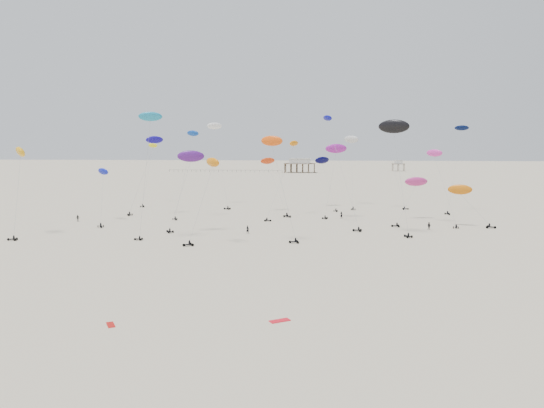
# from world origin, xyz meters

# --- Properties ---
(ground_plane) EXTENTS (900.00, 900.00, 0.00)m
(ground_plane) POSITION_xyz_m (0.00, 200.00, 0.00)
(ground_plane) COLOR beige
(pavilion_main) EXTENTS (21.00, 13.00, 9.80)m
(pavilion_main) POSITION_xyz_m (-10.00, 350.00, 4.22)
(pavilion_main) COLOR brown
(pavilion_main) RESTS_ON ground
(pavilion_small) EXTENTS (9.00, 7.00, 8.00)m
(pavilion_small) POSITION_xyz_m (60.00, 380.00, 3.49)
(pavilion_small) COLOR brown
(pavilion_small) RESTS_ON ground
(pier_fence) EXTENTS (80.20, 0.20, 1.50)m
(pier_fence) POSITION_xyz_m (-62.00, 350.00, 0.77)
(pier_fence) COLOR black
(pier_fence) RESTS_ON ground
(rig_0) EXTENTS (9.01, 7.41, 20.98)m
(rig_0) POSITION_xyz_m (-36.59, 122.58, 15.68)
(rig_0) COLOR black
(rig_0) RESTS_ON ground
(rig_1) EXTENTS (3.99, 16.62, 22.26)m
(rig_1) POSITION_xyz_m (-45.45, 148.32, 12.90)
(rig_1) COLOR black
(rig_1) RESTS_ON ground
(rig_2) EXTENTS (9.46, 16.15, 27.82)m
(rig_2) POSITION_xyz_m (13.18, 107.51, 14.69)
(rig_2) COLOR black
(rig_2) RESTS_ON ground
(rig_3) EXTENTS (7.75, 11.43, 24.62)m
(rig_3) POSITION_xyz_m (45.89, 137.13, 16.69)
(rig_3) COLOR black
(rig_3) RESTS_ON ground
(rig_4) EXTENTS (7.68, 15.88, 18.06)m
(rig_4) POSITION_xyz_m (9.07, 144.96, 12.56)
(rig_4) COLOR black
(rig_4) RESTS_ON ground
(rig_5) EXTENTS (6.53, 11.43, 18.21)m
(rig_5) POSITION_xyz_m (36.43, 113.27, 12.62)
(rig_5) COLOR black
(rig_5) RESTS_ON ground
(rig_6) EXTENTS (10.38, 16.51, 19.16)m
(rig_6) POSITION_xyz_m (-4.59, 130.35, 10.61)
(rig_6) COLOR black
(rig_6) RESTS_ON ground
(rig_7) EXTENTS (9.19, 5.88, 24.54)m
(rig_7) POSITION_xyz_m (28.31, 143.23, 16.24)
(rig_7) COLOR black
(rig_7) RESTS_ON ground
(rig_8) EXTENTS (5.38, 16.79, 23.04)m
(rig_8) POSITION_xyz_m (17.44, 150.09, 17.56)
(rig_8) COLOR black
(rig_8) RESTS_ON ground
(rig_9) EXTENTS (10.38, 17.48, 27.87)m
(rig_9) POSITION_xyz_m (-23.71, 147.23, 19.96)
(rig_9) COLOR black
(rig_9) RESTS_ON ground
(rig_10) EXTENTS (5.28, 10.36, 18.42)m
(rig_10) POSITION_xyz_m (-51.24, 87.21, 14.76)
(rig_10) COLOR black
(rig_10) RESTS_ON ground
(rig_11) EXTENTS (7.83, 16.18, 22.97)m
(rig_11) POSITION_xyz_m (-0.17, 122.37, 13.16)
(rig_11) COLOR black
(rig_11) RESTS_ON ground
(rig_12) EXTENTS (7.32, 5.90, 16.26)m
(rig_12) POSITION_xyz_m (-11.54, 81.49, 10.97)
(rig_12) COLOR black
(rig_12) RESTS_ON ground
(rig_13) EXTENTS (10.28, 16.40, 17.41)m
(rig_13) POSITION_xyz_m (31.68, 119.63, 8.30)
(rig_13) COLOR black
(rig_13) RESTS_ON ground
(rig_14) EXTENTS (10.28, 5.32, 10.30)m
(rig_14) POSITION_xyz_m (41.65, 109.71, 6.92)
(rig_14) COLOR black
(rig_14) RESTS_ON ground
(rig_15) EXTENTS (7.21, 7.33, 23.70)m
(rig_15) POSITION_xyz_m (24.17, 96.96, 20.28)
(rig_15) COLOR black
(rig_15) RESTS_ON ground
(rig_16) EXTENTS (6.33, 5.18, 18.93)m
(rig_16) POSITION_xyz_m (12.24, 120.67, 15.68)
(rig_16) COLOR black
(rig_16) RESTS_ON ground
(rig_17) EXTENTS (8.50, 4.53, 17.46)m
(rig_17) POSITION_xyz_m (-18.53, 95.34, 14.30)
(rig_17) COLOR black
(rig_17) RESTS_ON ground
(rig_18) EXTENTS (7.86, 3.42, 20.26)m
(rig_18) POSITION_xyz_m (1.17, 85.47, 15.14)
(rig_18) COLOR black
(rig_18) RESTS_ON ground
(rig_19) EXTENTS (5.57, 3.95, 24.99)m
(rig_19) POSITION_xyz_m (-23.69, 85.92, 20.47)
(rig_19) COLOR black
(rig_19) RESTS_ON ground
(rig_20) EXTENTS (7.64, 15.07, 16.49)m
(rig_20) POSITION_xyz_m (-42.98, 107.48, 8.84)
(rig_20) COLOR black
(rig_20) RESTS_ON ground
(rig_21) EXTENTS (5.89, 9.97, 22.47)m
(rig_21) POSITION_xyz_m (-24.62, 118.02, 16.28)
(rig_21) COLOR black
(rig_21) RESTS_ON ground
(spectator_0) EXTENTS (0.80, 0.62, 1.96)m
(spectator_0) POSITION_xyz_m (-5.89, 94.72, 0.00)
(spectator_0) COLOR black
(spectator_0) RESTS_ON ground
(spectator_1) EXTENTS (1.06, 0.97, 1.88)m
(spectator_1) POSITION_xyz_m (32.80, 104.10, 0.00)
(spectator_1) COLOR black
(spectator_1) RESTS_ON ground
(spectator_2) EXTENTS (1.13, 0.63, 1.88)m
(spectator_2) POSITION_xyz_m (-49.61, 107.61, 0.00)
(spectator_2) COLOR black
(spectator_2) RESTS_ON ground
(spectator_3) EXTENTS (0.90, 0.81, 2.04)m
(spectator_3) POSITION_xyz_m (14.06, 120.13, 0.00)
(spectator_3) COLOR black
(spectator_3) RESTS_ON ground
(grounded_kite_a) EXTENTS (2.33, 1.97, 0.08)m
(grounded_kite_a) POSITION_xyz_m (6.17, 39.91, 0.00)
(grounded_kite_a) COLOR red
(grounded_kite_a) RESTS_ON ground
(grounded_kite_b) EXTENTS (1.53, 1.90, 0.07)m
(grounded_kite_b) POSITION_xyz_m (-10.91, 36.75, 0.00)
(grounded_kite_b) COLOR #B60F0B
(grounded_kite_b) RESTS_ON ground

